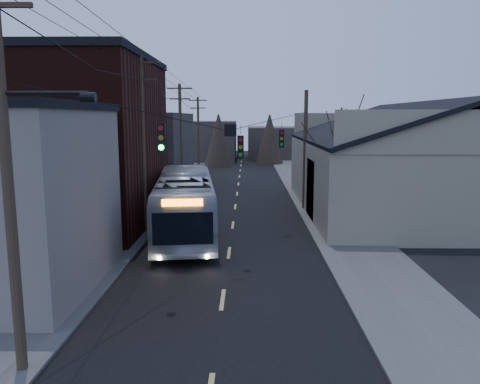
# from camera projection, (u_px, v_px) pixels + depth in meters

# --- Properties ---
(road_surface) EXTENTS (9.00, 110.00, 0.02)m
(road_surface) POSITION_uv_depth(u_px,v_px,m) (237.00, 198.00, 38.87)
(road_surface) COLOR black
(road_surface) RESTS_ON ground
(sidewalk_left) EXTENTS (4.00, 110.00, 0.12)m
(sidewalk_left) POSITION_uv_depth(u_px,v_px,m) (159.00, 197.00, 38.96)
(sidewalk_left) COLOR #474744
(sidewalk_left) RESTS_ON ground
(sidewalk_right) EXTENTS (4.00, 110.00, 0.12)m
(sidewalk_right) POSITION_uv_depth(u_px,v_px,m) (315.00, 197.00, 38.76)
(sidewalk_right) COLOR #474744
(sidewalk_right) RESTS_ON ground
(building_brick) EXTENTS (10.00, 12.00, 10.00)m
(building_brick) POSITION_uv_depth(u_px,v_px,m) (68.00, 144.00, 28.36)
(building_brick) COLOR black
(building_brick) RESTS_ON ground
(building_left_far) EXTENTS (9.00, 14.00, 7.00)m
(building_left_far) POSITION_uv_depth(u_px,v_px,m) (138.00, 150.00, 44.39)
(building_left_far) COLOR #38322D
(building_left_far) RESTS_ON ground
(warehouse) EXTENTS (16.16, 20.60, 7.73)m
(warehouse) POSITION_uv_depth(u_px,v_px,m) (417.00, 173.00, 33.30)
(warehouse) COLOR gray
(warehouse) RESTS_ON ground
(building_far_left) EXTENTS (10.00, 12.00, 6.00)m
(building_far_left) POSITION_uv_depth(u_px,v_px,m) (203.00, 141.00, 73.04)
(building_far_left) COLOR #38322D
(building_far_left) RESTS_ON ground
(building_far_right) EXTENTS (12.00, 14.00, 5.00)m
(building_far_right) POSITION_uv_depth(u_px,v_px,m) (284.00, 142.00, 77.85)
(building_far_right) COLOR #38322D
(building_far_right) RESTS_ON ground
(bare_tree) EXTENTS (0.40, 0.40, 7.20)m
(bare_tree) POSITION_uv_depth(u_px,v_px,m) (340.00, 168.00, 28.32)
(bare_tree) COLOR black
(bare_tree) RESTS_ON ground
(utility_lines) EXTENTS (11.24, 45.28, 10.50)m
(utility_lines) POSITION_uv_depth(u_px,v_px,m) (190.00, 142.00, 32.35)
(utility_lines) COLOR #382B1E
(utility_lines) RESTS_ON ground
(bus) EXTENTS (4.52, 13.25, 3.62)m
(bus) POSITION_uv_depth(u_px,v_px,m) (185.00, 203.00, 26.50)
(bus) COLOR #A1A5AC
(bus) RESTS_ON ground
(parked_car) EXTENTS (1.41, 4.01, 1.32)m
(parked_car) POSITION_uv_depth(u_px,v_px,m) (179.00, 197.00, 35.38)
(parked_car) COLOR #95989C
(parked_car) RESTS_ON ground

